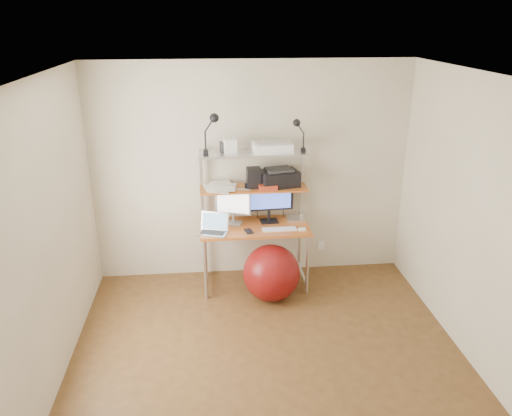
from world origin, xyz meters
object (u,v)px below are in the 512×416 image
Objects in this scene: laptop at (214,228)px; printer at (279,178)px; monitor_black at (269,198)px; monitor_silver at (233,203)px; exercise_ball at (271,273)px.

printer reaches higher than laptop.
monitor_black is 1.17× the size of printer.
monitor_black is 0.26m from printer.
monitor_silver is at bearing 173.55° from printer.
exercise_ball is at bearing -28.75° from monitor_silver.
printer reaches higher than monitor_black.
monitor_black is at bearing 39.80° from laptop.
monitor_silver is 0.72× the size of exercise_ball.
monitor_silver is 1.23× the size of laptop.
laptop reaches higher than exercise_ball.
exercise_ball is (0.61, -0.19, -0.47)m from laptop.
exercise_ball is at bearing -118.47° from printer.
monitor_silver is at bearing 179.69° from monitor_black.
monitor_silver is 0.59m from printer.
printer is 1.05m from exercise_ball.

